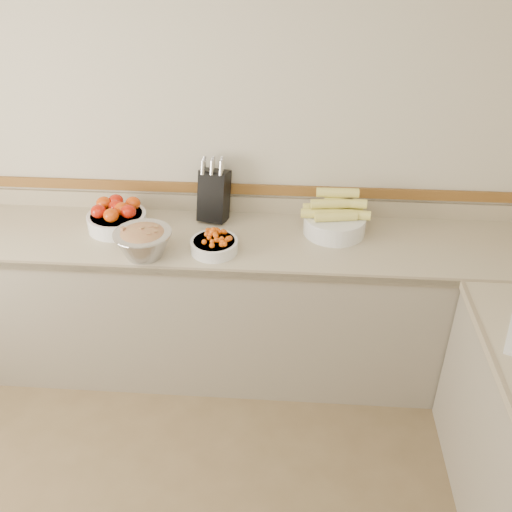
# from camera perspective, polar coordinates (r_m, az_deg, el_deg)

# --- Properties ---
(back_wall) EXTENTS (4.00, 0.00, 4.00)m
(back_wall) POSITION_cam_1_polar(r_m,az_deg,el_deg) (3.26, -5.41, 10.87)
(back_wall) COLOR beige
(back_wall) RESTS_ON ground_plane
(counter_back) EXTENTS (4.00, 0.65, 1.08)m
(counter_back) POSITION_cam_1_polar(r_m,az_deg,el_deg) (3.40, -5.52, -4.60)
(counter_back) COLOR tan
(counter_back) RESTS_ON ground_plane
(knife_block) EXTENTS (0.20, 0.22, 0.38)m
(knife_block) POSITION_cam_1_polar(r_m,az_deg,el_deg) (3.26, -4.23, 6.19)
(knife_block) COLOR black
(knife_block) RESTS_ON counter_back
(tomato_bowl) EXTENTS (0.33, 0.33, 0.16)m
(tomato_bowl) POSITION_cam_1_polar(r_m,az_deg,el_deg) (3.28, -13.75, 3.85)
(tomato_bowl) COLOR white
(tomato_bowl) RESTS_ON counter_back
(cherry_tomato_bowl) EXTENTS (0.25, 0.25, 0.14)m
(cherry_tomato_bowl) POSITION_cam_1_polar(r_m,az_deg,el_deg) (2.99, -4.20, 1.25)
(cherry_tomato_bowl) COLOR white
(cherry_tomato_bowl) RESTS_ON counter_back
(corn_bowl) EXTENTS (0.38, 0.34, 0.25)m
(corn_bowl) POSITION_cam_1_polar(r_m,az_deg,el_deg) (3.17, 7.90, 3.68)
(corn_bowl) COLOR white
(corn_bowl) RESTS_ON counter_back
(rhubarb_bowl) EXTENTS (0.30, 0.30, 0.17)m
(rhubarb_bowl) POSITION_cam_1_polar(r_m,az_deg,el_deg) (2.98, -11.21, 1.48)
(rhubarb_bowl) COLOR #B2B2BA
(rhubarb_bowl) RESTS_ON counter_back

